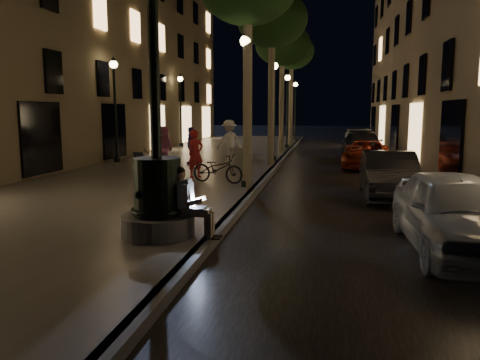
% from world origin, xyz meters
% --- Properties ---
extents(ground, '(120.00, 120.00, 0.00)m').
position_xyz_m(ground, '(0.00, 15.00, 0.00)').
color(ground, black).
rests_on(ground, ground).
extents(cobble_lane, '(6.00, 45.00, 0.02)m').
position_xyz_m(cobble_lane, '(3.00, 15.00, 0.01)').
color(cobble_lane, black).
rests_on(cobble_lane, ground).
extents(promenade, '(8.00, 45.00, 0.20)m').
position_xyz_m(promenade, '(-4.00, 15.00, 0.10)').
color(promenade, slate).
rests_on(promenade, ground).
extents(curb_strip, '(0.25, 45.00, 0.20)m').
position_xyz_m(curb_strip, '(0.00, 15.00, 0.10)').
color(curb_strip, '#59595B').
rests_on(curb_strip, ground).
extents(building_left, '(8.00, 36.00, 15.00)m').
position_xyz_m(building_left, '(-12.00, 18.00, 7.50)').
color(building_left, '#826F51').
rests_on(building_left, ground).
extents(fountain_lamppost, '(1.40, 1.40, 5.21)m').
position_xyz_m(fountain_lamppost, '(-1.00, 2.00, 1.21)').
color(fountain_lamppost, '#59595B').
rests_on(fountain_lamppost, promenade).
extents(seated_man_laptop, '(0.98, 0.33, 1.35)m').
position_xyz_m(seated_man_laptop, '(-0.39, 2.00, 0.91)').
color(seated_man_laptop, gray).
rests_on(seated_man_laptop, promenade).
extents(tree_second, '(3.00, 3.00, 7.40)m').
position_xyz_m(tree_second, '(-0.20, 14.00, 6.33)').
color(tree_second, '#6B604C').
rests_on(tree_second, promenade).
extents(tree_third, '(3.00, 3.00, 7.20)m').
position_xyz_m(tree_third, '(-0.30, 20.00, 6.14)').
color(tree_third, '#6B604C').
rests_on(tree_third, promenade).
extents(tree_far, '(3.00, 3.00, 7.50)m').
position_xyz_m(tree_far, '(-0.22, 26.00, 6.43)').
color(tree_far, '#6B604C').
rests_on(tree_far, promenade).
extents(lamp_curb_a, '(0.36, 0.36, 4.81)m').
position_xyz_m(lamp_curb_a, '(-0.30, 8.00, 3.24)').
color(lamp_curb_a, black).
rests_on(lamp_curb_a, promenade).
extents(lamp_curb_b, '(0.36, 0.36, 4.81)m').
position_xyz_m(lamp_curb_b, '(-0.30, 16.00, 3.24)').
color(lamp_curb_b, black).
rests_on(lamp_curb_b, promenade).
extents(lamp_curb_c, '(0.36, 0.36, 4.81)m').
position_xyz_m(lamp_curb_c, '(-0.30, 24.00, 3.24)').
color(lamp_curb_c, black).
rests_on(lamp_curb_c, promenade).
extents(lamp_curb_d, '(0.36, 0.36, 4.81)m').
position_xyz_m(lamp_curb_d, '(-0.30, 32.00, 3.24)').
color(lamp_curb_d, black).
rests_on(lamp_curb_d, promenade).
extents(lamp_left_b, '(0.36, 0.36, 4.81)m').
position_xyz_m(lamp_left_b, '(-7.40, 14.00, 3.24)').
color(lamp_left_b, black).
rests_on(lamp_left_b, promenade).
extents(lamp_left_c, '(0.36, 0.36, 4.81)m').
position_xyz_m(lamp_left_c, '(-7.40, 24.00, 3.24)').
color(lamp_left_c, black).
rests_on(lamp_left_c, promenade).
extents(stroller, '(0.45, 0.97, 0.99)m').
position_xyz_m(stroller, '(-4.46, 9.83, 0.69)').
color(stroller, black).
rests_on(stroller, promenade).
extents(car_front, '(1.87, 4.41, 1.49)m').
position_xyz_m(car_front, '(4.50, 2.59, 0.74)').
color(car_front, '#B8BCC1').
rests_on(car_front, ground).
extents(car_second, '(1.49, 4.22, 1.39)m').
position_xyz_m(car_second, '(4.00, 7.80, 0.69)').
color(car_second, black).
rests_on(car_second, ground).
extents(car_third, '(2.45, 4.63, 1.24)m').
position_xyz_m(car_third, '(4.00, 15.44, 0.62)').
color(car_third, '#9B2B13').
rests_on(car_third, ground).
extents(car_rear, '(2.19, 5.06, 1.45)m').
position_xyz_m(car_rear, '(4.17, 20.18, 0.72)').
color(car_rear, '#2C2C30').
rests_on(car_rear, ground).
extents(car_fifth, '(1.79, 4.29, 1.38)m').
position_xyz_m(car_fifth, '(4.35, 24.54, 0.69)').
color(car_fifth, '#B0AFAA').
rests_on(car_fifth, ground).
extents(pedestrian_red, '(0.72, 0.74, 1.71)m').
position_xyz_m(pedestrian_red, '(-2.42, 9.75, 1.05)').
color(pedestrian_red, red).
rests_on(pedestrian_red, promenade).
extents(pedestrian_pink, '(0.98, 0.84, 1.76)m').
position_xyz_m(pedestrian_pink, '(-4.20, 11.49, 1.08)').
color(pedestrian_pink, '#CE6D9E').
rests_on(pedestrian_pink, promenade).
extents(pedestrian_white, '(1.43, 1.37, 1.95)m').
position_xyz_m(pedestrian_white, '(-2.25, 14.98, 1.18)').
color(pedestrian_white, white).
rests_on(pedestrian_white, promenade).
extents(pedestrian_blue, '(0.88, 1.04, 1.67)m').
position_xyz_m(pedestrian_blue, '(-3.75, 13.78, 1.03)').
color(pedestrian_blue, navy).
rests_on(pedestrian_blue, promenade).
extents(bicycle, '(1.92, 1.06, 0.96)m').
position_xyz_m(bicycle, '(-1.35, 8.63, 0.68)').
color(bicycle, black).
rests_on(bicycle, promenade).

